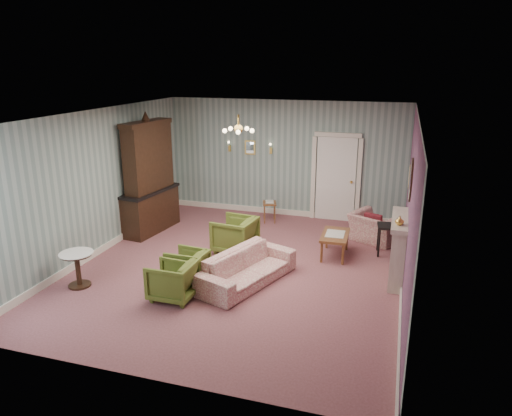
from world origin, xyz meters
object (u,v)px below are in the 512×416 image
(sofa_chintz, at_px, (247,262))
(olive_chair_c, at_px, (235,233))
(wingback_chair, at_px, (376,223))
(pedestal_table, at_px, (78,269))
(fireplace, at_px, (398,249))
(olive_chair_b, at_px, (186,266))
(dresser, at_px, (149,174))
(coffee_table, at_px, (335,245))
(olive_chair_a, at_px, (173,278))
(side_table_black, at_px, (387,240))

(sofa_chintz, bearing_deg, olive_chair_c, 47.96)
(wingback_chair, height_order, pedestal_table, wingback_chair)
(pedestal_table, bearing_deg, fireplace, 20.25)
(olive_chair_b, xyz_separation_m, dresser, (-1.97, 2.34, 1.01))
(fireplace, distance_m, coffee_table, 1.45)
(pedestal_table, bearing_deg, dresser, 93.91)
(wingback_chair, bearing_deg, olive_chair_b, 72.96)
(sofa_chintz, bearing_deg, wingback_chair, -16.24)
(wingback_chair, distance_m, coffee_table, 1.33)
(olive_chair_a, relative_size, olive_chair_b, 1.07)
(olive_chair_b, bearing_deg, sofa_chintz, 115.38)
(olive_chair_b, xyz_separation_m, sofa_chintz, (1.02, 0.37, 0.05))
(olive_chair_c, distance_m, coffee_table, 2.05)
(olive_chair_c, bearing_deg, side_table_black, 110.81)
(olive_chair_c, bearing_deg, olive_chair_b, -3.59)
(dresser, distance_m, side_table_black, 5.40)
(olive_chair_c, height_order, dresser, dresser)
(olive_chair_a, xyz_separation_m, coffee_table, (2.30, 2.59, -0.13))
(sofa_chintz, relative_size, coffee_table, 2.15)
(olive_chair_a, bearing_deg, coffee_table, 139.07)
(side_table_black, distance_m, pedestal_table, 5.95)
(pedestal_table, bearing_deg, olive_chair_c, 48.09)
(olive_chair_a, relative_size, wingback_chair, 0.75)
(olive_chair_b, relative_size, coffee_table, 0.73)
(olive_chair_a, bearing_deg, sofa_chintz, 133.09)
(olive_chair_a, height_order, pedestal_table, olive_chair_a)
(olive_chair_b, relative_size, pedestal_table, 1.07)
(olive_chair_b, bearing_deg, fireplace, 116.01)
(olive_chair_a, xyz_separation_m, fireplace, (3.52, 1.87, 0.22))
(olive_chair_b, height_order, pedestal_table, olive_chair_b)
(olive_chair_a, xyz_separation_m, sofa_chintz, (0.99, 0.90, 0.03))
(sofa_chintz, bearing_deg, pedestal_table, 129.75)
(coffee_table, bearing_deg, side_table_black, 20.86)
(olive_chair_c, xyz_separation_m, pedestal_table, (-2.08, -2.32, -0.09))
(sofa_chintz, distance_m, wingback_chair, 3.44)
(sofa_chintz, relative_size, fireplace, 1.43)
(olive_chair_c, relative_size, coffee_table, 0.86)
(dresser, relative_size, fireplace, 1.93)
(wingback_chair, bearing_deg, coffee_table, 83.43)
(coffee_table, height_order, pedestal_table, pedestal_table)
(olive_chair_c, relative_size, wingback_chair, 0.83)
(olive_chair_a, distance_m, dresser, 3.63)
(wingback_chair, distance_m, dresser, 5.17)
(sofa_chintz, xyz_separation_m, side_table_black, (2.32, 2.07, -0.07))
(coffee_table, xyz_separation_m, pedestal_table, (-4.09, -2.68, 0.08))
(olive_chair_b, height_order, sofa_chintz, sofa_chintz)
(sofa_chintz, distance_m, side_table_black, 3.10)
(fireplace, bearing_deg, olive_chair_c, 173.64)
(fireplace, relative_size, coffee_table, 1.50)
(dresser, bearing_deg, sofa_chintz, -26.40)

